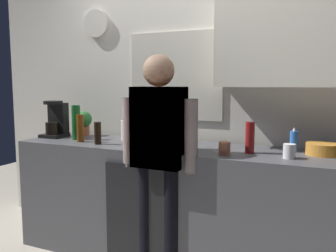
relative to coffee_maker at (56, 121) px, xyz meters
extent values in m
cube|color=#4C4C51|center=(1.19, -0.01, -0.60)|extent=(2.63, 0.64, 0.92)
cube|color=black|center=(1.05, -0.35, -0.65)|extent=(0.56, 0.02, 0.82)
cube|color=silver|center=(1.19, 0.42, 0.24)|extent=(4.23, 0.10, 2.60)
cube|color=beige|center=(1.03, 0.36, 0.40)|extent=(0.86, 0.02, 0.76)
cube|color=#8CA5C6|center=(1.03, 0.36, 0.40)|extent=(0.80, 0.02, 0.70)
cube|color=silver|center=(1.89, 0.21, 0.65)|extent=(0.84, 0.32, 0.68)
cylinder|color=silver|center=(0.22, 0.35, 0.90)|extent=(0.26, 0.03, 0.26)
cube|color=black|center=(0.00, -0.03, -0.13)|extent=(0.20, 0.20, 0.03)
cube|color=black|center=(0.00, 0.03, 0.02)|extent=(0.18, 0.08, 0.28)
cylinder|color=black|center=(0.00, -0.06, -0.06)|extent=(0.11, 0.11, 0.11)
cylinder|color=black|center=(0.00, -0.03, 0.17)|extent=(0.17, 0.17, 0.03)
cylinder|color=black|center=(0.58, -0.18, -0.06)|extent=(0.06, 0.06, 0.18)
cylinder|color=maroon|center=(1.77, -0.05, -0.04)|extent=(0.06, 0.06, 0.22)
cylinder|color=brown|center=(0.38, -0.14, -0.03)|extent=(0.06, 0.06, 0.23)
cylinder|color=#2D8C33|center=(1.31, -0.10, -0.01)|extent=(0.09, 0.09, 0.28)
cylinder|color=#195923|center=(0.27, -0.05, 0.00)|extent=(0.07, 0.07, 0.30)
cylinder|color=olive|center=(0.83, -0.11, -0.02)|extent=(0.06, 0.06, 0.25)
cylinder|color=white|center=(2.05, -0.13, -0.10)|extent=(0.08, 0.08, 0.09)
cylinder|color=#B26647|center=(1.63, -0.19, -0.10)|extent=(0.08, 0.08, 0.09)
cylinder|color=orange|center=(2.24, 0.09, -0.11)|extent=(0.22, 0.22, 0.08)
cylinder|color=#9E5638|center=(0.19, 0.16, -0.10)|extent=(0.10, 0.10, 0.09)
sphere|color=#2D7233|center=(0.19, 0.16, 0.01)|extent=(0.15, 0.15, 0.15)
cylinder|color=blue|center=(2.05, 0.13, -0.07)|extent=(0.06, 0.06, 0.15)
cone|color=white|center=(2.05, 0.13, 0.02)|extent=(0.02, 0.02, 0.03)
cylinder|color=silver|center=(0.70, 0.11, -0.06)|extent=(0.14, 0.14, 0.17)
cylinder|color=brown|center=(1.09, -0.31, -0.65)|extent=(0.12, 0.12, 0.82)
cylinder|color=brown|center=(1.29, -0.31, -0.65)|extent=(0.12, 0.12, 0.82)
cube|color=#D85959|center=(1.19, -0.31, 0.04)|extent=(0.36, 0.20, 0.56)
sphere|color=beige|center=(1.19, -0.31, 0.43)|extent=(0.22, 0.22, 0.22)
cylinder|color=#D85959|center=(0.95, -0.31, -0.01)|extent=(0.09, 0.09, 0.50)
cylinder|color=#D85959|center=(1.43, -0.31, -0.01)|extent=(0.09, 0.09, 0.50)
cylinder|color=black|center=(1.09, -0.31, -0.65)|extent=(0.12, 0.12, 0.82)
cylinder|color=black|center=(1.29, -0.31, -0.65)|extent=(0.12, 0.12, 0.82)
cube|color=white|center=(1.19, -0.31, 0.04)|extent=(0.36, 0.20, 0.56)
sphere|color=#D8AD8C|center=(1.19, -0.31, 0.43)|extent=(0.22, 0.22, 0.22)
cylinder|color=white|center=(0.95, -0.31, -0.01)|extent=(0.09, 0.09, 0.50)
cylinder|color=white|center=(1.43, -0.31, -0.01)|extent=(0.09, 0.09, 0.50)
camera|label=1|loc=(2.27, -2.54, 0.34)|focal=38.34mm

